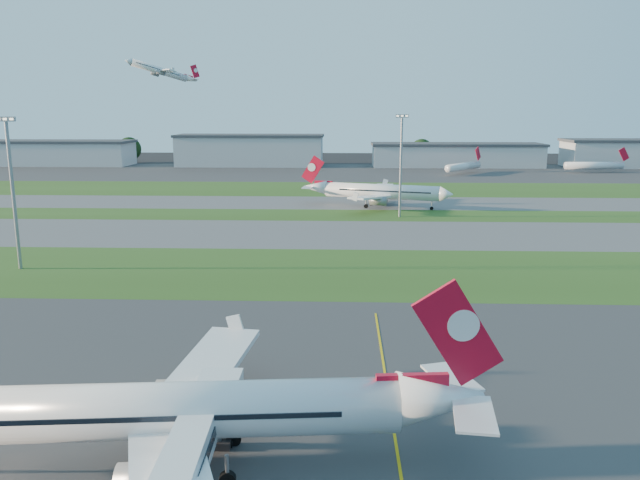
{
  "coord_description": "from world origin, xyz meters",
  "views": [
    {
      "loc": [
        0.52,
        -50.14,
        26.86
      ],
      "look_at": [
        -3.03,
        44.82,
        7.0
      ],
      "focal_mm": 35.0,
      "sensor_mm": 36.0,
      "label": 1
    }
  ],
  "objects_px": {
    "airliner_parked": "(183,412)",
    "light_mast_centre": "(401,159)",
    "mini_jet_near": "(464,166)",
    "mini_jet_far": "(595,165)",
    "airliner_taxiing": "(381,192)",
    "light_mast_west": "(12,183)"
  },
  "relations": [
    {
      "from": "mini_jet_near",
      "to": "light_mast_centre",
      "type": "height_order",
      "value": "light_mast_centre"
    },
    {
      "from": "airliner_taxiing",
      "to": "mini_jet_near",
      "type": "xyz_separation_m",
      "value": [
        40.88,
        95.21,
        -1.13
      ]
    },
    {
      "from": "mini_jet_near",
      "to": "mini_jet_far",
      "type": "xyz_separation_m",
      "value": [
        58.0,
        7.26,
        0.0
      ]
    },
    {
      "from": "airliner_taxiing",
      "to": "light_mast_west",
      "type": "bearing_deg",
      "value": 64.4
    },
    {
      "from": "mini_jet_far",
      "to": "airliner_taxiing",
      "type": "bearing_deg",
      "value": -140.22
    },
    {
      "from": "airliner_parked",
      "to": "light_mast_west",
      "type": "height_order",
      "value": "light_mast_west"
    },
    {
      "from": "airliner_parked",
      "to": "light_mast_centre",
      "type": "bearing_deg",
      "value": 71.67
    },
    {
      "from": "mini_jet_far",
      "to": "light_mast_centre",
      "type": "xyz_separation_m",
      "value": [
        -94.86,
        -118.13,
        11.53
      ]
    },
    {
      "from": "airliner_parked",
      "to": "light_mast_centre",
      "type": "height_order",
      "value": "light_mast_centre"
    },
    {
      "from": "airliner_parked",
      "to": "mini_jet_far",
      "type": "height_order",
      "value": "airliner_parked"
    },
    {
      "from": "mini_jet_near",
      "to": "mini_jet_far",
      "type": "height_order",
      "value": "same"
    },
    {
      "from": "airliner_parked",
      "to": "light_mast_centre",
      "type": "distance_m",
      "value": 118.66
    },
    {
      "from": "airliner_parked",
      "to": "mini_jet_near",
      "type": "height_order",
      "value": "airliner_parked"
    },
    {
      "from": "mini_jet_far",
      "to": "mini_jet_near",
      "type": "bearing_deg",
      "value": -179.11
    },
    {
      "from": "airliner_taxiing",
      "to": "airliner_parked",
      "type": "bearing_deg",
      "value": 97.3
    },
    {
      "from": "airliner_parked",
      "to": "light_mast_west",
      "type": "relative_size",
      "value": 1.61
    },
    {
      "from": "light_mast_centre",
      "to": "airliner_taxiing",
      "type": "bearing_deg",
      "value": 104.38
    },
    {
      "from": "airliner_taxiing",
      "to": "mini_jet_near",
      "type": "relative_size",
      "value": 1.67
    },
    {
      "from": "mini_jet_near",
      "to": "light_mast_west",
      "type": "relative_size",
      "value": 0.91
    },
    {
      "from": "mini_jet_near",
      "to": "mini_jet_far",
      "type": "distance_m",
      "value": 58.45
    },
    {
      "from": "airliner_taxiing",
      "to": "mini_jet_far",
      "type": "relative_size",
      "value": 1.37
    },
    {
      "from": "airliner_parked",
      "to": "light_mast_centre",
      "type": "xyz_separation_m",
      "value": [
        26.47,
        115.22,
        10.25
      ]
    }
  ]
}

